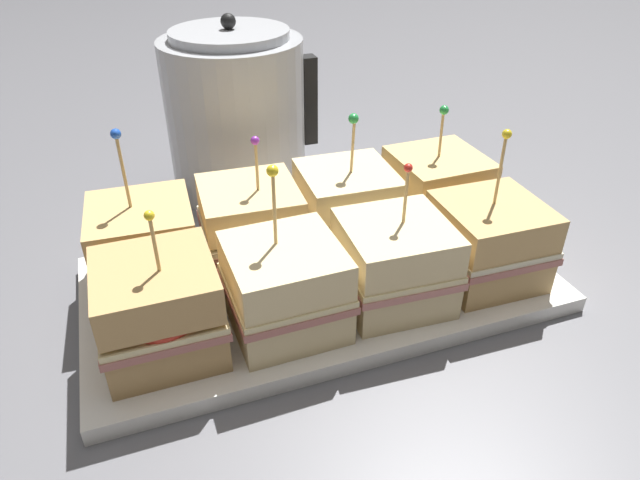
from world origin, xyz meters
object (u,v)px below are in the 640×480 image
at_px(sandwich_back_far_left, 145,246).
at_px(sandwich_back_center_left, 251,226).
at_px(sandwich_front_far_left, 160,309).
at_px(sandwich_front_center_right, 394,263).
at_px(kettle_steel, 236,114).
at_px(sandwich_front_center_left, 285,287).
at_px(sandwich_back_center_right, 346,207).
at_px(sandwich_back_far_right, 436,191).
at_px(sandwich_front_far_right, 488,241).
at_px(serving_platter, 320,284).

xyz_separation_m(sandwich_back_far_left, sandwich_back_center_left, (0.12, 0.00, -0.00)).
bearing_deg(sandwich_back_far_left, sandwich_front_far_left, -88.75).
xyz_separation_m(sandwich_front_center_right, kettle_steel, (-0.08, 0.35, 0.05)).
relative_size(sandwich_front_center_left, sandwich_front_center_right, 1.11).
xyz_separation_m(sandwich_front_far_left, sandwich_back_center_right, (0.23, 0.12, 0.00)).
relative_size(sandwich_front_far_left, kettle_steel, 0.62).
height_order(sandwich_front_center_left, sandwich_back_far_right, sandwich_front_center_left).
height_order(sandwich_front_far_left, sandwich_back_far_left, sandwich_back_far_left).
xyz_separation_m(sandwich_front_center_right, sandwich_front_far_right, (0.11, 0.00, 0.00)).
relative_size(serving_platter, sandwich_front_center_right, 3.31).
height_order(serving_platter, sandwich_back_center_left, sandwich_back_center_left).
height_order(sandwich_back_far_left, sandwich_back_far_right, sandwich_back_far_left).
xyz_separation_m(sandwich_back_center_right, kettle_steel, (-0.08, 0.23, 0.05)).
xyz_separation_m(sandwich_front_far_left, sandwich_back_center_left, (0.11, 0.11, 0.00)).
distance_m(sandwich_front_center_right, sandwich_back_center_right, 0.12).
distance_m(sandwich_front_center_left, kettle_steel, 0.35).
xyz_separation_m(sandwich_back_center_left, sandwich_back_center_right, (0.12, 0.00, 0.00)).
bearing_deg(serving_platter, sandwich_back_far_right, 18.96).
bearing_deg(kettle_steel, sandwich_front_far_left, -114.08).
height_order(sandwich_front_center_right, sandwich_front_far_right, sandwich_front_far_right).
relative_size(sandwich_front_far_right, sandwich_back_center_right, 1.05).
bearing_deg(sandwich_back_center_left, sandwich_front_far_left, -134.94).
bearing_deg(sandwich_front_center_left, sandwich_back_center_left, 91.55).
bearing_deg(kettle_steel, sandwich_front_center_right, -76.95).
bearing_deg(sandwich_back_far_right, sandwich_back_far_left, -179.22).
bearing_deg(sandwich_back_far_right, serving_platter, -161.04).
relative_size(sandwich_front_center_right, sandwich_front_far_right, 0.89).
height_order(sandwich_back_far_left, sandwich_back_center_right, sandwich_back_far_left).
bearing_deg(sandwich_front_far_left, sandwich_front_center_right, -1.03).
xyz_separation_m(sandwich_front_far_left, sandwich_front_center_right, (0.23, -0.00, -0.00)).
height_order(sandwich_back_center_left, sandwich_back_center_right, sandwich_back_center_right).
height_order(sandwich_front_far_left, sandwich_front_center_right, same).
height_order(sandwich_back_far_left, sandwich_back_center_left, sandwich_back_far_left).
bearing_deg(kettle_steel, sandwich_back_far_right, -48.97).
relative_size(sandwich_front_center_left, sandwich_back_far_right, 1.08).
distance_m(serving_platter, sandwich_front_center_right, 0.10).
height_order(sandwich_front_center_left, sandwich_back_center_left, sandwich_front_center_left).
bearing_deg(sandwich_front_far_left, sandwich_front_center_left, -2.60).
relative_size(sandwich_back_center_left, kettle_steel, 0.63).
distance_m(sandwich_front_center_left, sandwich_back_far_right, 0.26).
bearing_deg(sandwich_back_center_right, serving_platter, -132.41).
relative_size(sandwich_front_center_left, sandwich_back_center_left, 1.09).
xyz_separation_m(serving_platter, sandwich_back_far_left, (-0.18, 0.06, 0.06)).
height_order(sandwich_back_far_right, kettle_steel, kettle_steel).
height_order(sandwich_front_center_left, sandwich_front_far_right, sandwich_front_far_right).
height_order(sandwich_front_far_right, sandwich_back_center_left, sandwich_front_far_right).
bearing_deg(sandwich_front_center_left, sandwich_back_far_right, 27.47).
bearing_deg(serving_platter, sandwich_back_center_right, 47.59).
relative_size(sandwich_front_center_right, sandwich_back_center_right, 0.94).
distance_m(sandwich_front_far_left, sandwich_front_center_right, 0.23).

